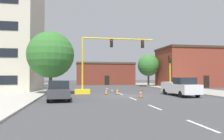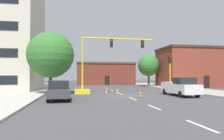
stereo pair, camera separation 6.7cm
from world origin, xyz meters
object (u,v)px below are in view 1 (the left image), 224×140
at_px(pickup_truck_white, 180,87).
at_px(sedan_dark_gray_near_left, 59,90).
at_px(traffic_cone_roadside_a, 106,92).
at_px(traffic_cone_roadside_b, 141,94).
at_px(traffic_signal_gantry, 93,75).
at_px(tree_right_far, 148,65).
at_px(tree_left_near, 51,55).
at_px(traffic_cone_roadside_c, 117,91).
at_px(traffic_light_pole_right, 170,65).

distance_m(pickup_truck_white, sedan_dark_gray_near_left, 12.71).
distance_m(pickup_truck_white, traffic_cone_roadside_a, 8.32).
distance_m(traffic_cone_roadside_a, traffic_cone_roadside_b, 5.25).
bearing_deg(traffic_signal_gantry, pickup_truck_white, -26.29).
height_order(sedan_dark_gray_near_left, traffic_cone_roadside_a, sedan_dark_gray_near_left).
bearing_deg(pickup_truck_white, tree_right_far, 80.16).
relative_size(traffic_cone_roadside_a, traffic_cone_roadside_b, 0.77).
distance_m(tree_left_near, tree_right_far, 23.13).
distance_m(traffic_signal_gantry, traffic_cone_roadside_a, 2.67).
relative_size(traffic_signal_gantry, traffic_cone_roadside_c, 14.77).
xyz_separation_m(pickup_truck_white, traffic_cone_roadside_c, (-6.28, 3.17, -0.65)).
xyz_separation_m(pickup_truck_white, traffic_cone_roadside_b, (-4.78, -1.06, -0.59)).
height_order(traffic_cone_roadside_a, traffic_cone_roadside_b, traffic_cone_roadside_b).
distance_m(traffic_cone_roadside_b, traffic_cone_roadside_c, 4.49).
xyz_separation_m(traffic_signal_gantry, traffic_cone_roadside_b, (4.23, -5.51, -1.90)).
distance_m(tree_right_far, traffic_cone_roadside_a, 19.78).
bearing_deg(sedan_dark_gray_near_left, tree_right_far, 53.15).
bearing_deg(traffic_cone_roadside_a, traffic_cone_roadside_b, -57.91).
bearing_deg(sedan_dark_gray_near_left, traffic_signal_gantry, 60.58).
bearing_deg(traffic_cone_roadside_a, tree_left_near, 174.03).
distance_m(traffic_light_pole_right, traffic_cone_roadside_c, 8.05).
relative_size(traffic_signal_gantry, traffic_cone_roadside_a, 16.03).
height_order(tree_right_far, traffic_cone_roadside_a, tree_right_far).
bearing_deg(traffic_signal_gantry, traffic_light_pole_right, 0.44).
height_order(tree_left_near, tree_right_far, tree_left_near).
relative_size(traffic_signal_gantry, traffic_cone_roadside_b, 12.39).
xyz_separation_m(sedan_dark_gray_near_left, traffic_cone_roadside_a, (5.00, 5.26, -0.59)).
height_order(traffic_signal_gantry, traffic_cone_roadside_b, traffic_signal_gantry).
xyz_separation_m(traffic_signal_gantry, traffic_cone_roadside_a, (1.44, -1.07, -1.99)).
distance_m(traffic_signal_gantry, tree_right_far, 19.50).
bearing_deg(tree_left_near, traffic_cone_roadside_c, -6.55).
bearing_deg(pickup_truck_white, traffic_signal_gantry, 153.71).
distance_m(traffic_signal_gantry, traffic_light_pole_right, 10.07).
height_order(tree_left_near, sedan_dark_gray_near_left, tree_left_near).
distance_m(traffic_light_pole_right, traffic_cone_roadside_b, 8.62).
distance_m(tree_right_far, traffic_cone_roadside_b, 22.35).
relative_size(traffic_light_pole_right, traffic_cone_roadside_a, 7.87).
relative_size(pickup_truck_white, traffic_cone_roadside_b, 6.89).
relative_size(traffic_signal_gantry, tree_left_near, 1.34).
bearing_deg(tree_right_far, pickup_truck_white, -99.84).
distance_m(traffic_signal_gantry, tree_left_near, 5.47).
relative_size(tree_left_near, pickup_truck_white, 1.34).
relative_size(traffic_signal_gantry, sedan_dark_gray_near_left, 2.13).
bearing_deg(traffic_cone_roadside_a, pickup_truck_white, -24.10).
relative_size(pickup_truck_white, traffic_cone_roadside_c, 8.21).
bearing_deg(traffic_cone_roadside_c, tree_left_near, 173.45).
distance_m(pickup_truck_white, traffic_cone_roadside_b, 4.93).
bearing_deg(tree_right_far, traffic_cone_roadside_b, -111.71).
bearing_deg(traffic_signal_gantry, traffic_cone_roadside_b, -52.53).
bearing_deg(sedan_dark_gray_near_left, pickup_truck_white, 8.46).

